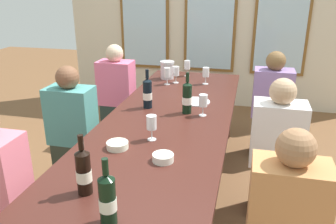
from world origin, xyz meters
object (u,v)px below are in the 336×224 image
Objects in this scene: wine_bottle_0 at (84,171)px; wine_glass_3 at (206,73)px; tasting_bowl_0 at (117,145)px; seated_person_4 at (117,97)px; wine_bottle_2 at (147,93)px; wine_bottle_1 at (108,199)px; wine_glass_1 at (203,101)px; seated_person_0 at (73,133)px; wine_glass_5 at (187,66)px; seated_person_5 at (271,108)px; wine_glass_0 at (152,124)px; wine_glass_2 at (176,71)px; tasting_bowl_1 at (163,158)px; white_plate_0 at (196,102)px; metal_pitcher at (167,70)px; dining_table at (169,124)px; wine_bottle_3 at (187,98)px; seated_person_1 at (275,154)px; wine_glass_4 at (167,73)px.

wine_glass_3 is (0.32, 2.10, -0.01)m from wine_bottle_0.
seated_person_4 reaches higher than tasting_bowl_0.
wine_bottle_2 is 1.88× the size of wine_glass_3.
wine_bottle_1 is 1.50m from wine_bottle_2.
wine_glass_1 is 0.16× the size of seated_person_0.
seated_person_5 is (0.92, -0.27, -0.33)m from wine_glass_5.
wine_glass_3 is at bearing 83.21° from wine_glass_0.
wine_glass_1 and wine_glass_2 have the same top height.
wine_bottle_1 is 2.51× the size of tasting_bowl_1.
seated_person_0 is at bearing -148.25° from seated_person_5.
metal_pitcher is (-0.43, 0.71, 0.09)m from white_plate_0.
wine_glass_5 is (0.06, 0.30, -0.00)m from wine_glass_2.
wine_bottle_3 is (0.12, 0.11, 0.19)m from dining_table.
wine_glass_1 is at bearing -73.62° from wine_glass_5.
tasting_bowl_1 is (-0.02, -1.11, 0.02)m from white_plate_0.
seated_person_1 reaches higher than white_plate_0.
seated_person_0 is at bearing -179.64° from seated_person_1.
seated_person_0 reaches higher than wine_glass_5.
wine_bottle_1 is 1.84× the size of wine_glass_5.
wine_glass_5 reaches higher than tasting_bowl_0.
wine_glass_1 is at bearing -58.77° from wine_glass_4.
dining_table is at bearing -111.06° from white_plate_0.
wine_bottle_2 reaches higher than wine_glass_1.
metal_pitcher is 0.59× the size of wine_bottle_1.
metal_pitcher is 1.61m from seated_person_1.
wine_bottle_0 reaches higher than metal_pitcher.
metal_pitcher is 1.86m from tasting_bowl_1.
wine_glass_1 reaches higher than white_plate_0.
metal_pitcher is 1.15m from wine_glass_1.
tasting_bowl_1 is 0.32m from wine_glass_0.
wine_glass_4 is (-0.00, 0.72, -0.01)m from wine_bottle_2.
wine_glass_3 reaches higher than tasting_bowl_0.
seated_person_5 is (1.66, 0.01, 0.00)m from seated_person_4.
metal_pitcher is 0.64m from seated_person_4.
wine_bottle_3 is at bearing -67.89° from metal_pitcher.
wine_glass_1 is 1.00× the size of wine_glass_3.
wine_bottle_0 is at bearing -72.52° from seated_person_4.
wine_bottle_0 is 1.83× the size of wine_glass_1.
wine_bottle_1 is 0.98× the size of wine_bottle_2.
wine_bottle_3 is 0.89m from wine_glass_2.
seated_person_0 is (-0.95, -0.15, -0.34)m from wine_bottle_3.
seated_person_5 is at bearing 0.34° from wine_glass_3.
wine_bottle_3 is 0.83m from tasting_bowl_1.
metal_pitcher is at bearing 164.64° from wine_glass_3.
seated_person_1 is at bearing 0.36° from seated_person_0.
dining_table is 0.32m from wine_glass_1.
tasting_bowl_0 is at bearing -122.51° from seated_person_5.
seated_person_0 is 1.00× the size of seated_person_4.
wine_glass_3 is 0.75m from seated_person_5.
white_plate_0 is 0.22× the size of seated_person_1.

